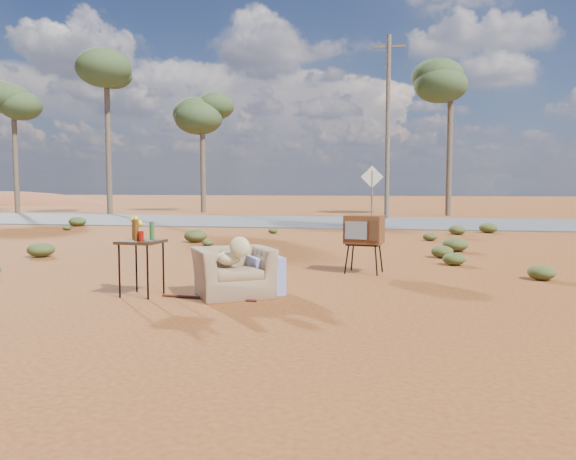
# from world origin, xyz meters

# --- Properties ---
(ground) EXTENTS (140.00, 140.00, 0.00)m
(ground) POSITION_xyz_m (0.00, 0.00, 0.00)
(ground) COLOR brown
(ground) RESTS_ON ground
(highway) EXTENTS (140.00, 7.00, 0.04)m
(highway) POSITION_xyz_m (0.00, 15.00, 0.02)
(highway) COLOR #565659
(highway) RESTS_ON ground
(armchair) EXTENTS (1.33, 1.27, 0.90)m
(armchair) POSITION_xyz_m (0.03, -0.27, 0.42)
(armchair) COLOR #866849
(armchair) RESTS_ON ground
(tv_unit) EXTENTS (0.71, 0.61, 1.00)m
(tv_unit) POSITION_xyz_m (1.65, 1.99, 0.75)
(tv_unit) COLOR black
(tv_unit) RESTS_ON ground
(side_table) EXTENTS (0.59, 0.59, 1.08)m
(side_table) POSITION_xyz_m (-1.32, -0.50, 0.80)
(side_table) COLOR #332412
(side_table) RESTS_ON ground
(rusty_bar) EXTENTS (1.36, 0.18, 0.04)m
(rusty_bar) POSITION_xyz_m (-0.31, -0.62, 0.02)
(rusty_bar) COLOR #512015
(rusty_bar) RESTS_ON ground
(road_sign) EXTENTS (0.78, 0.06, 2.19)m
(road_sign) POSITION_xyz_m (1.50, 12.00, 1.50)
(road_sign) COLOR brown
(road_sign) RESTS_ON ground
(eucalyptus_far_left) EXTENTS (3.20, 3.20, 7.10)m
(eucalyptus_far_left) POSITION_xyz_m (-18.00, 20.00, 5.94)
(eucalyptus_far_left) COLOR brown
(eucalyptus_far_left) RESTS_ON ground
(eucalyptus_left) EXTENTS (3.20, 3.20, 8.10)m
(eucalyptus_left) POSITION_xyz_m (-12.00, 19.00, 6.92)
(eucalyptus_left) COLOR brown
(eucalyptus_left) RESTS_ON ground
(eucalyptus_near_left) EXTENTS (3.20, 3.20, 6.60)m
(eucalyptus_near_left) POSITION_xyz_m (-8.00, 22.00, 5.45)
(eucalyptus_near_left) COLOR brown
(eucalyptus_near_left) RESTS_ON ground
(eucalyptus_center) EXTENTS (3.20, 3.20, 7.60)m
(eucalyptus_center) POSITION_xyz_m (5.00, 21.00, 6.43)
(eucalyptus_center) COLOR brown
(eucalyptus_center) RESTS_ON ground
(utility_pole_center) EXTENTS (1.40, 0.20, 8.00)m
(utility_pole_center) POSITION_xyz_m (2.00, 17.50, 4.15)
(utility_pole_center) COLOR brown
(utility_pole_center) RESTS_ON ground
(scrub_patch) EXTENTS (17.49, 8.07, 0.33)m
(scrub_patch) POSITION_xyz_m (-0.82, 4.41, 0.14)
(scrub_patch) COLOR #4F5927
(scrub_patch) RESTS_ON ground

